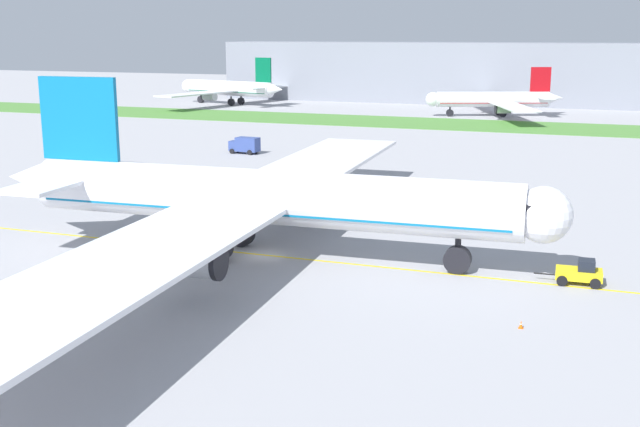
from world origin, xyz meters
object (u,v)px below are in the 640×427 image
(service_truck_baggage_loader, at_px, (245,145))
(parked_airliner_far_left, at_px, (231,89))
(traffic_cone_port_wing, at_px, (521,325))
(parked_airliner_far_centre, at_px, (495,100))
(pushback_tug, at_px, (580,273))
(ground_crew_wingwalker_port, at_px, (72,310))
(airliner_foreground, at_px, (258,198))

(service_truck_baggage_loader, height_order, parked_airliner_far_left, parked_airliner_far_left)
(service_truck_baggage_loader, relative_size, parked_airliner_far_left, 0.09)
(traffic_cone_port_wing, bearing_deg, parked_airliner_far_centre, 98.50)
(pushback_tug, distance_m, ground_crew_wingwalker_port, 41.65)
(airliner_foreground, height_order, service_truck_baggage_loader, airliner_foreground)
(traffic_cone_port_wing, bearing_deg, parked_airliner_far_left, 122.65)
(traffic_cone_port_wing, relative_size, parked_airliner_far_left, 0.01)
(service_truck_baggage_loader, bearing_deg, parked_airliner_far_centre, 67.62)
(traffic_cone_port_wing, bearing_deg, airliner_foreground, 156.78)
(parked_airliner_far_centre, bearing_deg, traffic_cone_port_wing, -81.50)
(ground_crew_wingwalker_port, distance_m, service_truck_baggage_loader, 83.79)
(pushback_tug, distance_m, service_truck_baggage_loader, 82.42)
(ground_crew_wingwalker_port, height_order, service_truck_baggage_loader, service_truck_baggage_loader)
(airliner_foreground, bearing_deg, service_truck_baggage_loader, 116.40)
(pushback_tug, distance_m, traffic_cone_port_wing, 12.94)
(airliner_foreground, height_order, parked_airliner_far_centre, airliner_foreground)
(airliner_foreground, height_order, pushback_tug, airliner_foreground)
(ground_crew_wingwalker_port, height_order, parked_airliner_far_left, parked_airliner_far_left)
(ground_crew_wingwalker_port, bearing_deg, pushback_tug, 32.80)
(pushback_tug, xyz_separation_m, parked_airliner_far_left, (-103.99, 144.27, 3.76))
(airliner_foreground, height_order, ground_crew_wingwalker_port, airliner_foreground)
(pushback_tug, relative_size, traffic_cone_port_wing, 9.78)
(traffic_cone_port_wing, distance_m, parked_airliner_far_left, 186.13)
(pushback_tug, xyz_separation_m, ground_crew_wingwalker_port, (-35.01, -22.56, 0.03))
(ground_crew_wingwalker_port, xyz_separation_m, traffic_cone_port_wing, (31.40, 10.15, -0.73))
(traffic_cone_port_wing, xyz_separation_m, parked_airliner_far_centre, (-22.39, 149.77, 3.94))
(parked_airliner_far_left, relative_size, parked_airliner_far_centre, 1.09)
(airliner_foreground, bearing_deg, parked_airliner_far_left, 117.12)
(parked_airliner_far_left, xyz_separation_m, parked_airliner_far_centre, (77.99, -6.91, -0.52))
(service_truck_baggage_loader, bearing_deg, airliner_foreground, -63.60)
(parked_airliner_far_left, height_order, parked_airliner_far_centre, parked_airliner_far_left)
(service_truck_baggage_loader, bearing_deg, pushback_tug, -44.52)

